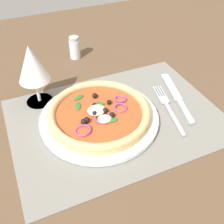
{
  "coord_description": "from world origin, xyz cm",
  "views": [
    {
      "loc": [
        -19.11,
        -40.85,
        41.21
      ],
      "look_at": [
        -1.17,
        0.0,
        2.41
      ],
      "focal_mm": 42.93,
      "sensor_mm": 36.0,
      "label": 1
    }
  ],
  "objects": [
    {
      "name": "fork",
      "position": [
        12.61,
        -1.37,
        0.62
      ],
      "size": [
        5.32,
        17.91,
        0.44
      ],
      "rotation": [
        0.0,
        0.0,
        1.36
      ],
      "color": "#B2B5BA",
      "rests_on": "placemat"
    },
    {
      "name": "placemat",
      "position": [
        0.0,
        0.0,
        0.2
      ],
      "size": [
        47.0,
        33.95,
        0.4
      ],
      "primitive_type": "cube",
      "color": "slate",
      "rests_on": "ground_plane"
    },
    {
      "name": "pepper_shaker",
      "position": [
        0.31,
        30.42,
        3.25
      ],
      "size": [
        3.2,
        3.2,
        6.7
      ],
      "color": "silver",
      "rests_on": "ground_plane"
    },
    {
      "name": "wine_glass",
      "position": [
        -14.68,
        13.33,
        10.13
      ],
      "size": [
        7.2,
        7.2,
        14.9
      ],
      "color": "silver",
      "rests_on": "ground_plane"
    },
    {
      "name": "knife",
      "position": [
        16.8,
        1.04,
        0.65
      ],
      "size": [
        6.57,
        19.78,
        0.62
      ],
      "rotation": [
        0.0,
        0.0,
        1.32
      ],
      "color": "#B2B5BA",
      "rests_on": "placemat"
    },
    {
      "name": "plate",
      "position": [
        -3.89,
        0.91,
        0.9
      ],
      "size": [
        26.46,
        26.46,
        1.01
      ],
      "primitive_type": "cylinder",
      "color": "white",
      "rests_on": "placemat"
    },
    {
      "name": "pizza",
      "position": [
        -3.9,
        0.88,
        2.5
      ],
      "size": [
        22.79,
        22.79,
        2.62
      ],
      "color": "tan",
      "rests_on": "plate"
    },
    {
      "name": "ground_plane",
      "position": [
        0.0,
        0.0,
        -1.2
      ],
      "size": [
        190.0,
        140.0,
        2.4
      ],
      "primitive_type": "cube",
      "color": "brown"
    }
  ]
}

